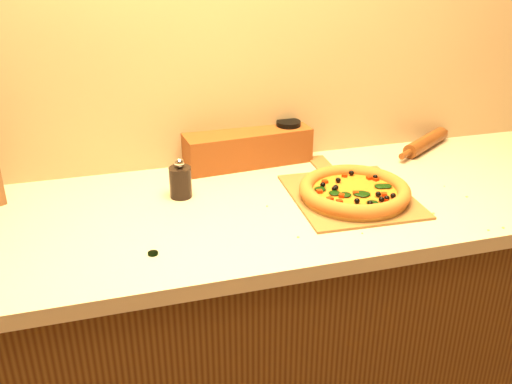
{
  "coord_description": "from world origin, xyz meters",
  "views": [
    {
      "loc": [
        -0.35,
        0.08,
        1.59
      ],
      "look_at": [
        0.02,
        1.38,
        0.96
      ],
      "focal_mm": 40.0,
      "sensor_mm": 36.0,
      "label": 1
    }
  ],
  "objects_px": {
    "pizza": "(354,191)",
    "pepper_grinder": "(180,181)",
    "rolling_pin": "(426,142)",
    "dark_jar": "(288,140)",
    "pizza_peel": "(349,194)"
  },
  "relations": [
    {
      "from": "pizza",
      "to": "pepper_grinder",
      "type": "distance_m",
      "value": 0.48
    },
    {
      "from": "rolling_pin",
      "to": "dark_jar",
      "type": "height_order",
      "value": "dark_jar"
    },
    {
      "from": "pizza_peel",
      "to": "pepper_grinder",
      "type": "distance_m",
      "value": 0.48
    },
    {
      "from": "pizza_peel",
      "to": "dark_jar",
      "type": "relative_size",
      "value": 3.94
    },
    {
      "from": "rolling_pin",
      "to": "pepper_grinder",
      "type": "bearing_deg",
      "value": -170.45
    },
    {
      "from": "pizza",
      "to": "pepper_grinder",
      "type": "relative_size",
      "value": 2.62
    },
    {
      "from": "pizza_peel",
      "to": "dark_jar",
      "type": "xyz_separation_m",
      "value": [
        -0.07,
        0.32,
        0.06
      ]
    },
    {
      "from": "pizza",
      "to": "rolling_pin",
      "type": "relative_size",
      "value": 1.0
    },
    {
      "from": "pizza_peel",
      "to": "rolling_pin",
      "type": "xyz_separation_m",
      "value": [
        0.4,
        0.27,
        0.02
      ]
    },
    {
      "from": "pizza",
      "to": "rolling_pin",
      "type": "distance_m",
      "value": 0.5
    },
    {
      "from": "pepper_grinder",
      "to": "dark_jar",
      "type": "xyz_separation_m",
      "value": [
        0.38,
        0.2,
        0.02
      ]
    },
    {
      "from": "dark_jar",
      "to": "pepper_grinder",
      "type": "bearing_deg",
      "value": -152.79
    },
    {
      "from": "pizza",
      "to": "pepper_grinder",
      "type": "bearing_deg",
      "value": 161.23
    },
    {
      "from": "pepper_grinder",
      "to": "dark_jar",
      "type": "height_order",
      "value": "dark_jar"
    },
    {
      "from": "pizza",
      "to": "pizza_peel",
      "type": "bearing_deg",
      "value": 89.14
    }
  ]
}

